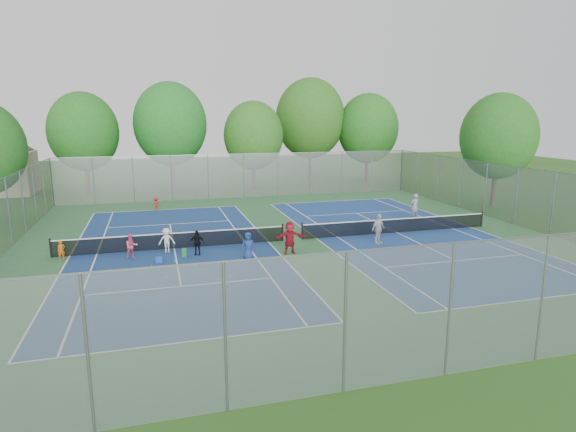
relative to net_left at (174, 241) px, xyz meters
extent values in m
plane|color=#28531A|center=(7.00, 0.00, -0.46)|extent=(120.00, 120.00, 0.00)
cube|color=#2F6439|center=(7.00, 0.00, -0.45)|extent=(32.00, 32.00, 0.01)
cube|color=navy|center=(0.00, 0.00, -0.44)|extent=(10.97, 23.77, 0.01)
cube|color=navy|center=(14.00, 0.00, -0.44)|extent=(10.97, 23.77, 0.01)
cube|color=black|center=(0.00, 0.00, 0.00)|extent=(12.87, 0.10, 0.91)
cube|color=black|center=(14.00, 0.00, 0.00)|extent=(12.87, 0.10, 0.91)
cube|color=gray|center=(7.00, 16.00, 1.54)|extent=(32.00, 0.10, 4.00)
cube|color=gray|center=(7.00, -16.00, 1.54)|extent=(32.00, 0.10, 4.00)
cube|color=gray|center=(23.00, 0.00, 1.54)|extent=(0.10, 32.00, 4.00)
cylinder|color=#443326|center=(-7.00, 22.00, 1.29)|extent=(0.36, 0.36, 3.50)
ellipsoid|color=#20611C|center=(-7.00, 22.00, 5.45)|extent=(6.40, 6.40, 7.36)
cylinder|color=#443326|center=(1.00, 23.00, 1.47)|extent=(0.36, 0.36, 3.85)
ellipsoid|color=#1E6921|center=(1.00, 23.00, 6.10)|extent=(7.20, 7.20, 8.28)
cylinder|color=#443326|center=(9.00, 21.00, 1.12)|extent=(0.36, 0.36, 3.15)
ellipsoid|color=#2B651D|center=(9.00, 21.00, 4.95)|extent=(6.00, 6.00, 6.90)
cylinder|color=#443326|center=(16.00, 24.00, 1.65)|extent=(0.36, 0.36, 4.20)
ellipsoid|color=#2B5E1B|center=(16.00, 24.00, 6.59)|extent=(7.60, 7.60, 8.74)
cylinder|color=#443326|center=(22.00, 22.00, 1.29)|extent=(0.36, 0.36, 3.50)
ellipsoid|color=#23631C|center=(22.00, 22.00, 5.52)|extent=(6.60, 6.60, 7.59)
cylinder|color=#443326|center=(26.00, 6.00, 1.29)|extent=(0.36, 0.36, 3.50)
ellipsoid|color=#225D1B|center=(26.00, 6.00, 5.29)|extent=(6.00, 6.00, 6.90)
cube|color=blue|center=(-0.88, -2.45, -0.31)|extent=(0.35, 0.35, 0.28)
cube|color=#238332|center=(0.44, -1.82, -0.22)|extent=(0.26, 0.26, 0.48)
imported|color=orange|center=(-5.76, -0.60, 0.07)|extent=(0.45, 0.38, 1.04)
imported|color=#EF5D81|center=(-2.23, -1.34, 0.22)|extent=(0.78, 0.69, 1.34)
imported|color=silver|center=(-0.40, -0.60, 0.23)|extent=(0.91, 0.56, 1.37)
imported|color=black|center=(1.15, -1.61, 0.23)|extent=(0.87, 0.55, 1.37)
imported|color=navy|center=(3.66, -3.19, 0.28)|extent=(0.72, 0.47, 1.47)
imported|color=#A71728|center=(6.06, -2.71, 0.44)|extent=(1.67, 0.54, 1.79)
imported|color=#A61F17|center=(-0.83, 11.56, 0.10)|extent=(0.80, 0.60, 1.10)
imported|color=gray|center=(17.14, 3.25, 0.50)|extent=(0.74, 0.53, 1.90)
imported|color=silver|center=(11.64, -2.10, 0.44)|extent=(1.14, 0.85, 1.79)
sphere|color=#BCD130|center=(2.35, -5.66, -0.42)|extent=(0.07, 0.07, 0.07)
sphere|color=#BBD130|center=(-3.04, -6.19, -0.42)|extent=(0.07, 0.07, 0.07)
sphere|color=#D4EF37|center=(1.68, -5.95, -0.42)|extent=(0.07, 0.07, 0.07)
sphere|color=#CBE535|center=(0.89, -3.74, -0.42)|extent=(0.07, 0.07, 0.07)
sphere|color=#B5DB33|center=(-1.25, -3.14, -0.42)|extent=(0.07, 0.07, 0.07)
sphere|color=yellow|center=(-3.87, -6.74, -0.42)|extent=(0.07, 0.07, 0.07)
sphere|color=#B3D531|center=(1.45, -5.86, -0.42)|extent=(0.07, 0.07, 0.07)
sphere|color=#AECF30|center=(-0.09, -2.65, -0.42)|extent=(0.07, 0.07, 0.07)
sphere|color=#E0F037|center=(-0.86, -2.53, -0.42)|extent=(0.07, 0.07, 0.07)
sphere|color=#BECD2F|center=(0.55, -3.33, -0.42)|extent=(0.07, 0.07, 0.07)
sphere|color=#B1D832|center=(-0.58, -5.07, -0.42)|extent=(0.07, 0.07, 0.07)
camera|label=1|loc=(-0.89, -27.09, 7.01)|focal=30.00mm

